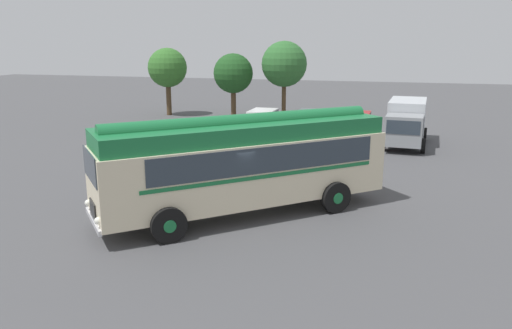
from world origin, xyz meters
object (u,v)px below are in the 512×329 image
at_px(car_near_left, 262,123).
at_px(car_mid_right, 356,126).
at_px(box_van, 406,121).
at_px(vintage_bus, 244,161).
at_px(car_mid_left, 308,124).

relative_size(car_near_left, car_mid_right, 1.00).
bearing_deg(car_near_left, box_van, -1.07).
xyz_separation_m(car_near_left, box_van, (8.57, -0.16, 0.52)).
height_order(vintage_bus, car_near_left, vintage_bus).
height_order(car_mid_right, box_van, box_van).
relative_size(car_near_left, box_van, 0.72).
height_order(car_near_left, box_van, box_van).
xyz_separation_m(vintage_bus, box_van, (5.55, 13.87, -0.53)).
distance_m(vintage_bus, car_mid_left, 14.51).
height_order(vintage_bus, car_mid_right, vintage_bus).
relative_size(vintage_bus, car_mid_right, 2.16).
xyz_separation_m(car_near_left, car_mid_left, (2.80, 0.44, 0.00)).
distance_m(car_mid_left, box_van, 5.82).
relative_size(car_mid_left, car_mid_right, 1.03).
bearing_deg(vintage_bus, box_van, 68.18).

